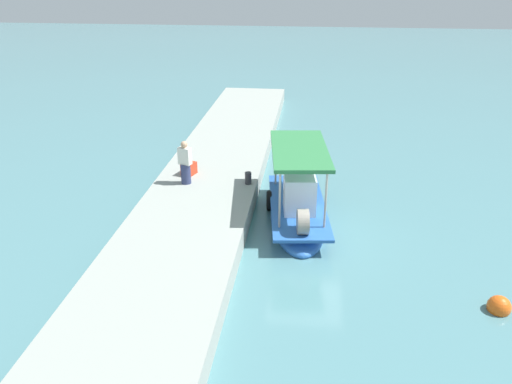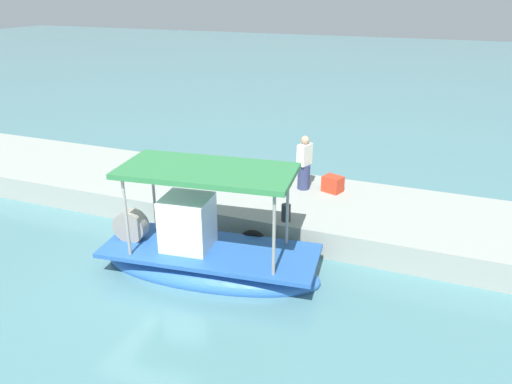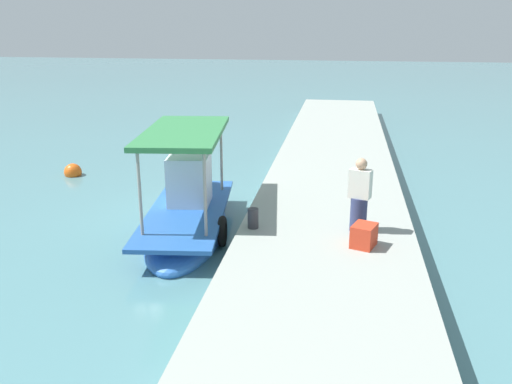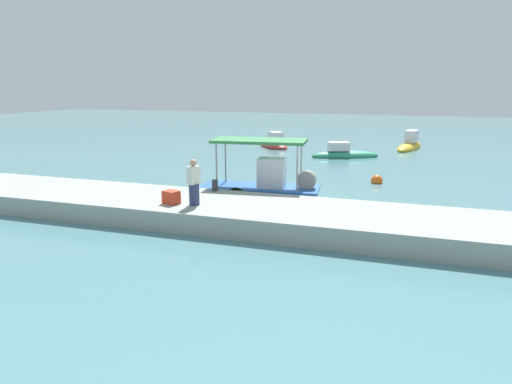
# 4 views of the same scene
# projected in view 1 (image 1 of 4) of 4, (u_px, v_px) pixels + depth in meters

# --- Properties ---
(ground_plane) EXTENTS (120.00, 120.00, 0.00)m
(ground_plane) POSITION_uv_depth(u_px,v_px,m) (308.00, 238.00, 16.44)
(ground_plane) COLOR slate
(dock_quay) EXTENTS (36.00, 3.81, 0.72)m
(dock_quay) POSITION_uv_depth(u_px,v_px,m) (190.00, 222.00, 16.70)
(dock_quay) COLOR #9BA199
(dock_quay) RESTS_ON ground_plane
(main_fishing_boat) EXTENTS (5.45, 2.45, 2.97)m
(main_fishing_boat) POSITION_uv_depth(u_px,v_px,m) (297.00, 209.00, 17.36)
(main_fishing_boat) COLOR blue
(main_fishing_boat) RESTS_ON ground_plane
(fisherman_near_bollard) EXTENTS (0.46, 0.52, 1.62)m
(fisherman_near_bollard) POSITION_uv_depth(u_px,v_px,m) (185.00, 164.00, 18.42)
(fisherman_near_bollard) COLOR navy
(fisherman_near_bollard) RESTS_ON dock_quay
(mooring_bollard) EXTENTS (0.24, 0.24, 0.45)m
(mooring_bollard) POSITION_uv_depth(u_px,v_px,m) (248.00, 178.00, 18.58)
(mooring_bollard) COLOR #2D2D33
(mooring_bollard) RESTS_ON dock_quay
(cargo_crate) EXTENTS (0.65, 0.58, 0.46)m
(cargo_crate) POSITION_uv_depth(u_px,v_px,m) (189.00, 169.00, 19.42)
(cargo_crate) COLOR red
(cargo_crate) RESTS_ON dock_quay
(marker_buoy) EXTENTS (0.59, 0.59, 0.59)m
(marker_buoy) POSITION_uv_depth(u_px,v_px,m) (499.00, 307.00, 12.97)
(marker_buoy) COLOR orange
(marker_buoy) RESTS_ON ground_plane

